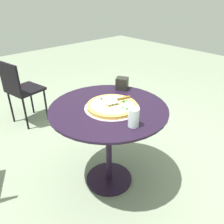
# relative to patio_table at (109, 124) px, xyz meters

# --- Properties ---
(ground_plane) EXTENTS (10.00, 10.00, 0.00)m
(ground_plane) POSITION_rel_patio_table_xyz_m (0.00, 0.00, -0.59)
(ground_plane) COLOR gray
(patio_table) EXTENTS (0.92, 0.92, 0.75)m
(patio_table) POSITION_rel_patio_table_xyz_m (0.00, 0.00, 0.00)
(patio_table) COLOR black
(patio_table) RESTS_ON ground
(pizza_on_tray) EXTENTS (0.42, 0.42, 0.05)m
(pizza_on_tray) POSITION_rel_patio_table_xyz_m (-0.02, 0.02, 0.17)
(pizza_on_tray) COLOR beige
(pizza_on_tray) RESTS_ON patio_table
(pizza_server) EXTENTS (0.22, 0.11, 0.02)m
(pizza_server) POSITION_rel_patio_table_xyz_m (-0.07, 0.03, 0.21)
(pizza_server) COLOR silver
(pizza_server) RESTS_ON pizza_on_tray
(drinking_cup) EXTENTS (0.07, 0.07, 0.13)m
(drinking_cup) POSITION_rel_patio_table_xyz_m (0.05, 0.31, 0.22)
(drinking_cup) COLOR white
(drinking_cup) RESTS_ON patio_table
(napkin_dispenser) EXTENTS (0.13, 0.13, 0.11)m
(napkin_dispenser) POSITION_rel_patio_table_xyz_m (-0.33, -0.19, 0.21)
(napkin_dispenser) COLOR black
(napkin_dispenser) RESTS_ON patio_table
(patio_chair_near) EXTENTS (0.43, 0.43, 0.82)m
(patio_chair_near) POSITION_rel_patio_table_xyz_m (0.12, -1.48, -0.10)
(patio_chair_near) COLOR black
(patio_chair_near) RESTS_ON ground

